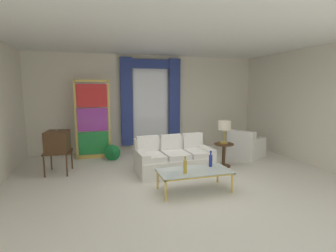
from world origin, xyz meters
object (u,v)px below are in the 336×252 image
coffee_table (194,172)px  round_side_table (224,153)px  vintage_tv (57,142)px  table_lamp_brass (225,126)px  stained_glass_divider (93,121)px  bottle_crystal_tall (185,166)px  bottle_blue_decanter (211,160)px  couch_white_long (173,159)px  armchair_white (245,147)px  peacock_figurine (113,153)px

coffee_table → round_side_table: round_side_table is taller
vintage_tv → table_lamp_brass: size_ratio=2.36×
coffee_table → stained_glass_divider: (-1.83, 3.02, 0.68)m
coffee_table → bottle_crystal_tall: bearing=-153.1°
bottle_blue_decanter → round_side_table: bottle_blue_decanter is taller
table_lamp_brass → couch_white_long: bearing=179.7°
stained_glass_divider → table_lamp_brass: 3.60m
bottle_crystal_tall → stained_glass_divider: stained_glass_divider is taller
armchair_white → table_lamp_brass: 1.43m
stained_glass_divider → armchair_white: bearing=-14.9°
round_side_table → table_lamp_brass: (0.00, 0.00, 0.67)m
peacock_figurine → couch_white_long: bearing=-44.6°
coffee_table → armchair_white: (2.35, 1.91, -0.09)m
armchair_white → round_side_table: size_ratio=1.84×
bottle_blue_decanter → table_lamp_brass: bearing=51.2°
bottle_blue_decanter → peacock_figurine: 3.01m
peacock_figurine → bottle_blue_decanter: bearing=-54.3°
bottle_crystal_tall → peacock_figurine: size_ratio=0.55×
coffee_table → armchair_white: bearing=39.0°
peacock_figurine → table_lamp_brass: bearing=-26.2°
stained_glass_divider → table_lamp_brass: size_ratio=3.86×
bottle_blue_decanter → stained_glass_divider: size_ratio=0.15×
coffee_table → round_side_table: 1.82m
armchair_white → table_lamp_brass: table_lamp_brass is taller
coffee_table → stained_glass_divider: 3.60m
bottle_blue_decanter → vintage_tv: (-3.03, 1.75, 0.19)m
bottle_blue_decanter → stained_glass_divider: 3.68m
bottle_blue_decanter → stained_glass_divider: bearing=127.7°
coffee_table → vintage_tv: 3.26m
couch_white_long → table_lamp_brass: (1.34, -0.01, 0.72)m
couch_white_long → stained_glass_divider: 2.62m
round_side_table → couch_white_long: bearing=179.7°
coffee_table → armchair_white: size_ratio=1.26×
coffee_table → peacock_figurine: peacock_figurine is taller
armchair_white → bottle_blue_decanter: bearing=-137.8°
couch_white_long → round_side_table: bearing=-0.3°
armchair_white → stained_glass_divider: stained_glass_divider is taller
peacock_figurine → table_lamp_brass: table_lamp_brass is taller
coffee_table → round_side_table: bearing=44.0°
vintage_tv → table_lamp_brass: vintage_tv is taller
bottle_crystal_tall → vintage_tv: (-2.40, 2.00, 0.18)m
table_lamp_brass → armchair_white: bearing=31.6°
coffee_table → stained_glass_divider: bearing=121.1°
vintage_tv → armchair_white: bearing=0.2°
couch_white_long → coffee_table: (0.02, -1.27, 0.07)m
round_side_table → armchair_white: bearing=31.6°
round_side_table → bottle_blue_decanter: bearing=-128.8°
peacock_figurine → round_side_table: 2.96m
bottle_crystal_tall → stained_glass_divider: bearing=117.0°
bottle_blue_decanter → stained_glass_divider: (-2.23, 2.88, 0.52)m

